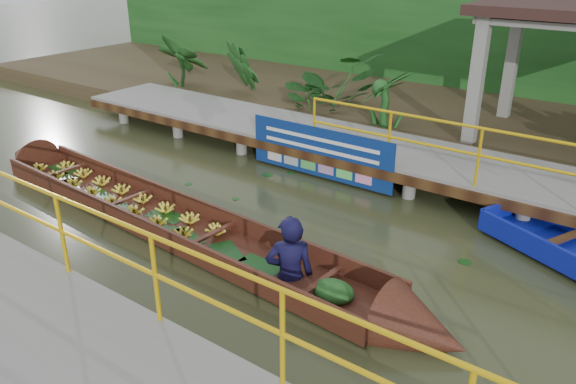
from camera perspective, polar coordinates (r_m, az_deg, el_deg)
The scene contains 7 objects.
ground at distance 8.85m, azimuth -1.24°, elevation -4.81°, with size 80.00×80.00×0.00m, color #2C3118.
land_strip at distance 15.00m, azimuth 16.49°, elevation 7.34°, with size 30.00×8.00×0.45m, color #322819.
far_dock at distance 11.33m, azimuth 9.39°, elevation 4.11°, with size 16.00×2.06×1.66m.
foliage_backdrop at distance 16.99m, azimuth 20.30°, elevation 14.87°, with size 30.00×0.80×4.00m, color #154215.
vendor_boat at distance 9.06m, azimuth -10.86°, elevation -2.72°, with size 10.22×1.58×2.27m.
blue_banner at distance 10.90m, azimuth 3.25°, elevation 4.05°, with size 3.17×0.04×0.99m.
tropical_plants at distance 13.16m, azimuth 9.41°, elevation 10.43°, with size 14.29×1.29×1.61m.
Camera 1 is at (4.72, -6.16, 4.25)m, focal length 35.00 mm.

